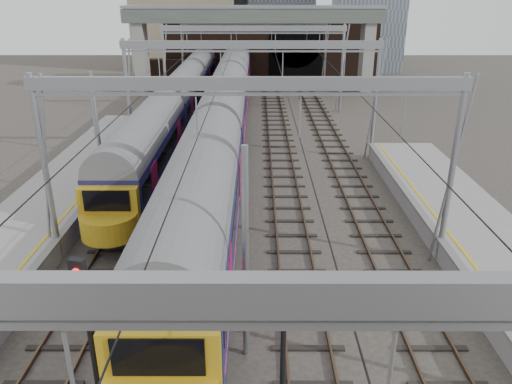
{
  "coord_description": "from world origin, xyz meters",
  "views": [
    {
      "loc": [
        0.33,
        -10.91,
        10.91
      ],
      "look_at": [
        0.29,
        9.91,
        2.4
      ],
      "focal_mm": 35.0,
      "sensor_mm": 36.0,
      "label": 1
    }
  ],
  "objects_px": {
    "signal_near_left": "(89,328)",
    "signal_near_centre": "(284,330)",
    "train_main": "(231,90)",
    "train_second": "(193,81)"
  },
  "relations": [
    {
      "from": "signal_near_left",
      "to": "signal_near_centre",
      "type": "height_order",
      "value": "signal_near_left"
    },
    {
      "from": "train_main",
      "to": "train_second",
      "type": "bearing_deg",
      "value": 125.15
    },
    {
      "from": "train_main",
      "to": "signal_near_centre",
      "type": "xyz_separation_m",
      "value": [
        3.03,
        -33.75,
        0.17
      ]
    },
    {
      "from": "train_second",
      "to": "signal_near_left",
      "type": "bearing_deg",
      "value": -86.76
    },
    {
      "from": "train_main",
      "to": "signal_near_left",
      "type": "bearing_deg",
      "value": -92.89
    },
    {
      "from": "signal_near_left",
      "to": "signal_near_centre",
      "type": "distance_m",
      "value": 4.82
    },
    {
      "from": "train_second",
      "to": "signal_near_centre",
      "type": "bearing_deg",
      "value": -79.9
    },
    {
      "from": "signal_near_centre",
      "to": "signal_near_left",
      "type": "bearing_deg",
      "value": -160.88
    },
    {
      "from": "train_main",
      "to": "signal_near_centre",
      "type": "relative_size",
      "value": 15.97
    },
    {
      "from": "train_main",
      "to": "signal_near_centre",
      "type": "bearing_deg",
      "value": -84.88
    }
  ]
}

